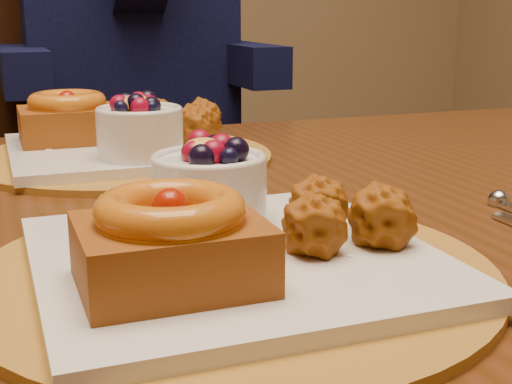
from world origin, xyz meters
TOP-DOWN VIEW (x-y plane):
  - dining_table at (-0.00, -0.04)m, footprint 1.60×0.90m
  - place_setting_near at (-0.01, -0.26)m, footprint 0.38×0.38m
  - place_setting_far at (-0.01, 0.17)m, footprint 0.38×0.38m
  - chair_far at (0.04, 0.83)m, footprint 0.55×0.55m
  - diner at (0.14, 0.88)m, footprint 0.55×0.52m

SIDE VIEW (x-z plane):
  - chair_far at x=0.04m, z-range 0.05..1.04m
  - dining_table at x=0.00m, z-range 0.30..1.06m
  - place_setting_near at x=-0.01m, z-range 0.74..0.83m
  - place_setting_far at x=-0.01m, z-range 0.74..0.83m
  - diner at x=0.14m, z-range 0.51..1.41m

